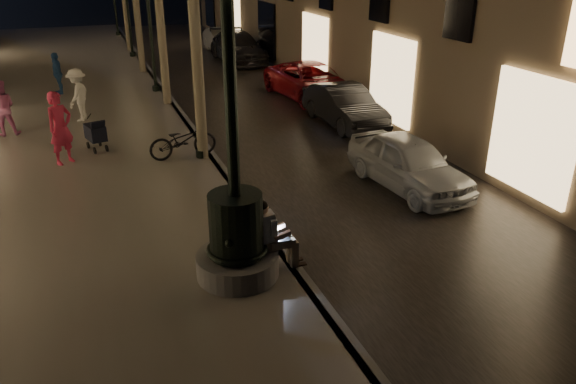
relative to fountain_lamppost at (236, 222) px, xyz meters
name	(u,v)px	position (x,y,z in m)	size (l,w,h in m)	color
ground	(169,101)	(1.00, 13.00, -1.21)	(120.00, 120.00, 0.00)	black
cobble_lane	(245,94)	(4.00, 13.00, -1.20)	(6.00, 45.00, 0.02)	black
promenade	(55,109)	(-3.00, 13.00, -1.11)	(8.00, 45.00, 0.20)	slate
curb_strip	(169,99)	(1.00, 13.00, -1.11)	(0.25, 45.00, 0.20)	#59595B
fountain_lamppost	(236,222)	(0.00, 0.00, 0.00)	(1.40, 1.40, 5.21)	#59595B
seated_man_laptop	(271,232)	(0.61, 0.00, -0.31)	(0.95, 0.32, 1.32)	tan
lamp_curb_a	(194,41)	(0.70, 6.00, 2.02)	(0.36, 0.36, 4.81)	black
lamp_curb_b	(149,9)	(0.70, 14.00, 2.02)	(0.36, 0.36, 4.81)	black
stroller	(95,133)	(-1.86, 7.55, -0.51)	(0.58, 0.99, 1.00)	black
car_front	(409,163)	(5.00, 2.69, -0.58)	(1.49, 3.70, 1.26)	#B4B9BC
car_second	(344,106)	(5.82, 7.87, -0.57)	(1.36, 3.90, 1.28)	black
car_third	(312,81)	(6.20, 11.49, -0.55)	(2.20, 4.78, 1.33)	maroon
car_rear	(238,47)	(5.66, 19.78, -0.49)	(2.01, 4.96, 1.44)	#2B2A2E
car_fifth	(223,41)	(5.59, 22.50, -0.56)	(1.38, 3.96, 1.31)	#A7A8A3
pedestrian_red	(60,128)	(-2.69, 6.81, -0.07)	(0.68, 0.45, 1.88)	#C9284A
pedestrian_pink	(2,108)	(-4.31, 9.94, -0.19)	(0.80, 0.62, 1.64)	pink
pedestrian_white	(78,95)	(-2.16, 10.79, -0.18)	(1.07, 0.62, 1.66)	silver
pedestrian_blue	(57,73)	(-2.80, 14.84, -0.24)	(0.91, 0.38, 1.55)	navy
bicycle	(183,140)	(0.26, 6.15, -0.54)	(0.63, 1.80, 0.94)	black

